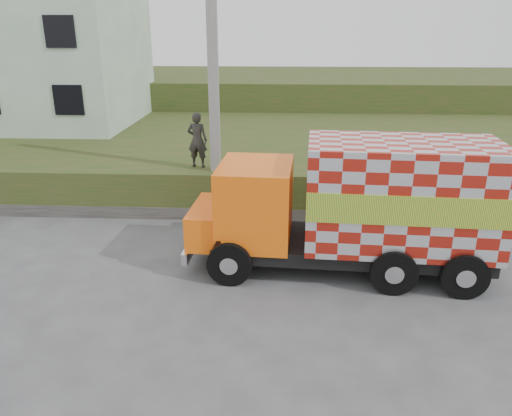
# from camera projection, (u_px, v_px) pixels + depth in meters

# --- Properties ---
(ground) EXTENTS (120.00, 120.00, 0.00)m
(ground) POSITION_uv_depth(u_px,v_px,m) (234.00, 280.00, 12.35)
(ground) COLOR #474749
(ground) RESTS_ON ground
(embankment) EXTENTS (40.00, 12.00, 1.50)m
(embankment) POSITION_uv_depth(u_px,v_px,m) (256.00, 153.00, 21.46)
(embankment) COLOR #264617
(embankment) RESTS_ON ground
(embankment_far) EXTENTS (40.00, 12.00, 3.00)m
(embankment_far) POSITION_uv_depth(u_px,v_px,m) (266.00, 97.00, 32.45)
(embankment_far) COLOR #264617
(embankment_far) RESTS_ON ground
(retaining_strip) EXTENTS (16.00, 0.50, 0.40)m
(retaining_strip) POSITION_uv_depth(u_px,v_px,m) (185.00, 211.00, 16.32)
(retaining_strip) COLOR #595651
(retaining_strip) RESTS_ON ground
(building) EXTENTS (10.00, 8.00, 6.00)m
(building) POSITION_uv_depth(u_px,v_px,m) (27.00, 57.00, 23.53)
(building) COLOR silver
(building) RESTS_ON embankment
(utility_pole) EXTENTS (1.20, 0.30, 8.00)m
(utility_pole) POSITION_uv_depth(u_px,v_px,m) (214.00, 90.00, 15.30)
(utility_pole) COLOR gray
(utility_pole) RESTS_ON ground
(cargo_truck) EXTENTS (7.68, 3.02, 3.36)m
(cargo_truck) POSITION_uv_depth(u_px,v_px,m) (358.00, 206.00, 12.34)
(cargo_truck) COLOR black
(cargo_truck) RESTS_ON ground
(cow) EXTENTS (0.88, 1.46, 1.15)m
(cow) POSITION_uv_depth(u_px,v_px,m) (221.00, 251.00, 12.56)
(cow) COLOR #32180C
(cow) RESTS_ON ground
(pedestrian) EXTENTS (0.72, 0.52, 1.81)m
(pedestrian) POSITION_uv_depth(u_px,v_px,m) (197.00, 140.00, 16.30)
(pedestrian) COLOR #2C2927
(pedestrian) RESTS_ON embankment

